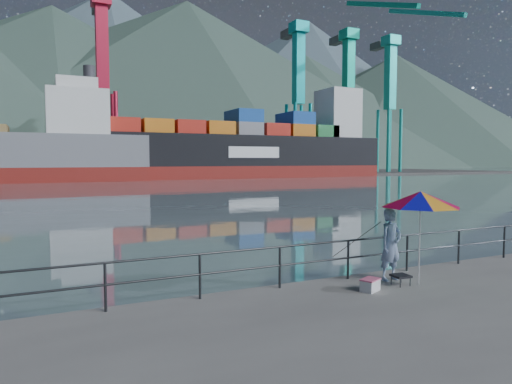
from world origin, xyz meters
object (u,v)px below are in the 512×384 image
fisherman (391,245)px  cooler_bag (370,285)px  beach_umbrella (421,199)px  container_ship (252,145)px

fisherman → cooler_bag: (-1.11, -0.56, -0.78)m
fisherman → cooler_bag: bearing=-159.1°
cooler_bag → beach_umbrella: bearing=-26.8°
fisherman → container_ship: (28.54, 70.44, 4.95)m
fisherman → container_ship: 76.16m
cooler_bag → container_ship: size_ratio=0.01×
beach_umbrella → container_ship: container_ship is taller
fisherman → container_ship: bearing=61.8°
cooler_bag → fisherman: bearing=3.4°
fisherman → beach_umbrella: (0.32, -0.64, 1.20)m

